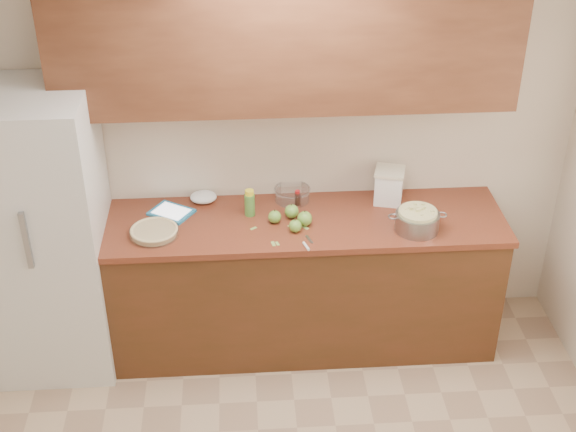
{
  "coord_description": "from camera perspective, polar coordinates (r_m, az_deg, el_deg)",
  "views": [
    {
      "loc": [
        -0.28,
        -2.62,
        3.48
      ],
      "look_at": [
        -0.0,
        1.43,
        0.98
      ],
      "focal_mm": 50.0,
      "sensor_mm": 36.0,
      "label": 1
    }
  ],
  "objects": [
    {
      "name": "pie",
      "position": [
        4.75,
        -9.5,
        -1.11
      ],
      "size": [
        0.29,
        0.29,
        0.05
      ],
      "rotation": [
        0.0,
        0.0,
        -0.03
      ],
      "color": "silver",
      "rests_on": "counter_run"
    },
    {
      "name": "vanilla_bottle",
      "position": [
        4.97,
        0.68,
        1.3
      ],
      "size": [
        0.04,
        0.04,
        0.1
      ],
      "rotation": [
        0.0,
        0.0,
        -0.43
      ],
      "color": "black",
      "rests_on": "counter_run"
    },
    {
      "name": "apple_left",
      "position": [
        4.79,
        -0.95,
        -0.06
      ],
      "size": [
        0.08,
        0.08,
        0.09
      ],
      "color": "#679B36",
      "rests_on": "counter_run"
    },
    {
      "name": "counter_run",
      "position": [
        5.09,
        -0.03,
        -4.68
      ],
      "size": [
        2.64,
        0.68,
        0.92
      ],
      "color": "#542A17",
      "rests_on": "ground"
    },
    {
      "name": "room_shell",
      "position": [
        3.42,
        1.67,
        -7.96
      ],
      "size": [
        3.6,
        3.6,
        3.6
      ],
      "color": "tan",
      "rests_on": "ground"
    },
    {
      "name": "cinnamon_shaker",
      "position": [
        4.88,
        -2.83,
        0.7
      ],
      "size": [
        0.05,
        0.05,
        0.11
      ],
      "rotation": [
        0.0,
        0.0,
        -0.13
      ],
      "color": "beige",
      "rests_on": "counter_run"
    },
    {
      "name": "apple_extra",
      "position": [
        4.76,
        1.2,
        -0.19
      ],
      "size": [
        0.09,
        0.09,
        0.1
      ],
      "color": "#679B36",
      "rests_on": "counter_run"
    },
    {
      "name": "apple_front",
      "position": [
        4.71,
        0.52,
        -0.71
      ],
      "size": [
        0.08,
        0.08,
        0.09
      ],
      "color": "#679B36",
      "rests_on": "counter_run"
    },
    {
      "name": "colander",
      "position": [
        4.77,
        9.17,
        -0.32
      ],
      "size": [
        0.35,
        0.26,
        0.13
      ],
      "rotation": [
        0.0,
        0.0,
        0.21
      ],
      "color": "gray",
      "rests_on": "counter_run"
    },
    {
      "name": "tablet",
      "position": [
        4.95,
        -8.3,
        0.27
      ],
      "size": [
        0.31,
        0.29,
        0.02
      ],
      "rotation": [
        0.0,
        0.0,
        -0.57
      ],
      "color": "teal",
      "rests_on": "counter_run"
    },
    {
      "name": "flour_canister",
      "position": [
        5.01,
        7.19,
        2.17
      ],
      "size": [
        0.22,
        0.22,
        0.22
      ],
      "rotation": [
        0.0,
        0.0,
        -0.26
      ],
      "color": "white",
      "rests_on": "counter_run"
    },
    {
      "name": "fridge",
      "position": [
        4.95,
        -16.89,
        -1.3
      ],
      "size": [
        0.7,
        0.7,
        1.8
      ],
      "primitive_type": "cube",
      "color": "silver",
      "rests_on": "ground"
    },
    {
      "name": "mixing_bowl",
      "position": [
        5.02,
        0.3,
        1.61
      ],
      "size": [
        0.23,
        0.23,
        0.09
      ],
      "rotation": [
        0.0,
        0.0,
        0.29
      ],
      "color": "silver",
      "rests_on": "counter_run"
    },
    {
      "name": "peel_e",
      "position": [
        4.62,
        -1.05,
        -1.99
      ],
      "size": [
        0.03,
        0.05,
        0.0
      ],
      "primitive_type": "cube",
      "rotation": [
        0.0,
        0.0,
        1.77
      ],
      "color": "#90B357",
      "rests_on": "counter_run"
    },
    {
      "name": "paring_knife",
      "position": [
        4.6,
        1.33,
        -2.08
      ],
      "size": [
        0.07,
        0.17,
        0.02
      ],
      "rotation": [
        0.0,
        0.0,
        0.3
      ],
      "color": "gray",
      "rests_on": "counter_run"
    },
    {
      "name": "upper_cabinets",
      "position": [
        4.52,
        -0.17,
        11.91
      ],
      "size": [
        2.6,
        0.34,
        0.7
      ],
      "primitive_type": "cube",
      "color": "brown",
      "rests_on": "room_shell"
    },
    {
      "name": "apple_center",
      "position": [
        4.84,
        0.27,
        0.33
      ],
      "size": [
        0.09,
        0.09,
        0.1
      ],
      "color": "#679B36",
      "rests_on": "counter_run"
    },
    {
      "name": "paper_towel",
      "position": [
        5.03,
        -6.03,
        1.35
      ],
      "size": [
        0.2,
        0.19,
        0.07
      ],
      "primitive_type": "ellipsoid",
      "rotation": [
        0.0,
        0.0,
        -0.38
      ],
      "color": "white",
      "rests_on": "counter_run"
    },
    {
      "name": "peel_d",
      "position": [
        4.78,
        0.2,
        -0.72
      ],
      "size": [
        0.04,
        0.02,
        0.0
      ],
      "primitive_type": "cube",
      "rotation": [
        0.0,
        0.0,
        -0.03
      ],
      "color": "#90B357",
      "rests_on": "counter_run"
    },
    {
      "name": "peel_c",
      "position": [
        4.76,
        -2.47,
        -0.88
      ],
      "size": [
        0.04,
        0.04,
        0.0
      ],
      "primitive_type": "cube",
      "rotation": [
        0.0,
        0.0,
        0.62
      ],
      "color": "#90B357",
      "rests_on": "counter_run"
    },
    {
      "name": "peel_a",
      "position": [
        4.76,
        1.22,
        -0.81
      ],
      "size": [
        0.05,
        0.05,
        0.0
      ],
      "primitive_type": "cube",
      "rotation": [
        0.0,
        0.0,
        2.23
      ],
      "color": "#90B357",
      "rests_on": "counter_run"
    },
    {
      "name": "peel_b",
      "position": [
        4.62,
        -0.76,
        -1.97
      ],
      "size": [
        0.03,
        0.04,
        0.0
      ],
      "primitive_type": "cube",
      "rotation": [
        0.0,
        0.0,
        -1.28
      ],
      "color": "#90B357",
      "rests_on": "counter_run"
    },
    {
      "name": "lemon_bottle",
      "position": [
        4.85,
        -2.74,
        0.92
      ],
      "size": [
        0.06,
        0.06,
        0.17
      ],
      "rotation": [
        0.0,
        0.0,
        -0.05
      ],
      "color": "#4C8C38",
      "rests_on": "counter_run"
    }
  ]
}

